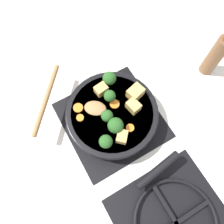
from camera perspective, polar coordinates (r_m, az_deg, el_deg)
ground_plane at (r=0.74m, az=0.00°, el=-2.16°), size 2.40×2.40×0.00m
front_burner_grate at (r=0.73m, az=0.00°, el=-1.86°), size 0.31×0.31×0.03m
rear_burner_grate at (r=0.72m, az=16.14°, el=-26.03°), size 0.31×0.31×0.03m
skillet_pan at (r=0.69m, az=0.12°, el=-0.82°), size 0.29×0.38×0.05m
wooden_spoon at (r=0.69m, az=-11.78°, el=2.35°), size 0.25×0.24×0.02m
tofu_cube_center_large at (r=0.63m, az=2.63°, el=-6.46°), size 0.05×0.05×0.03m
tofu_cube_near_handle at (r=0.69m, az=-2.87°, el=5.89°), size 0.04×0.03×0.03m
tofu_cube_east_chunk at (r=0.68m, az=6.12°, el=5.01°), size 0.05×0.05×0.04m
tofu_cube_west_chunk at (r=0.66m, az=5.61°, el=1.54°), size 0.04×0.05×0.03m
broccoli_floret_near_spoon at (r=0.63m, az=0.93°, el=-3.54°), size 0.05×0.05×0.05m
broccoli_floret_center_top at (r=0.64m, az=-1.29°, el=-1.04°), size 0.04×0.04×0.04m
broccoli_floret_east_rim at (r=0.66m, az=-0.61°, el=4.20°), size 0.04×0.04×0.04m
broccoli_floret_west_rim at (r=0.69m, az=-0.69°, el=8.77°), size 0.04×0.04×0.05m
broccoli_floret_north_edge at (r=0.62m, az=-1.64°, el=-7.73°), size 0.04×0.04×0.05m
carrot_slice_orange_thin at (r=0.68m, az=-8.84°, el=1.07°), size 0.03×0.03×0.01m
carrot_slice_near_center at (r=0.67m, az=-8.33°, el=-1.52°), size 0.02×0.02×0.01m
carrot_slice_edge_slice at (r=0.68m, az=0.68°, el=2.09°), size 0.03×0.03×0.01m
carrot_slice_under_broccoli at (r=0.65m, az=4.74°, el=-4.16°), size 0.02×0.02×0.01m
pepper_mill at (r=0.83m, az=25.57°, el=13.21°), size 0.05×0.05×0.20m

